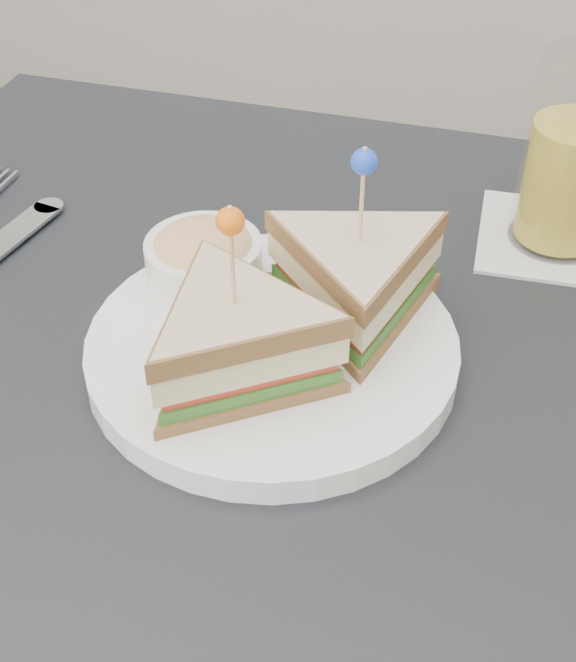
{
  "coord_description": "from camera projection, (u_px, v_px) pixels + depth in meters",
  "views": [
    {
      "loc": [
        0.13,
        -0.42,
        1.17
      ],
      "look_at": [
        0.01,
        0.01,
        0.8
      ],
      "focal_mm": 50.0,
      "sensor_mm": 36.0,
      "label": 1
    }
  ],
  "objects": [
    {
      "name": "table",
      "position": [
        271.0,
        473.0,
        0.65
      ],
      "size": [
        0.8,
        0.8,
        0.75
      ],
      "color": "black",
      "rests_on": "ground"
    },
    {
      "name": "plate_meal",
      "position": [
        283.0,
        312.0,
        0.61
      ],
      "size": [
        0.29,
        0.28,
        0.15
      ],
      "rotation": [
        0.0,
        0.0,
        0.09
      ],
      "color": "white",
      "rests_on": "table"
    },
    {
      "name": "drink_set",
      "position": [
        572.0,
        166.0,
        0.7
      ],
      "size": [
        0.13,
        0.13,
        0.15
      ],
      "rotation": [
        0.0,
        0.0,
        0.04
      ],
      "color": "silver",
      "rests_on": "table"
    }
  ]
}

